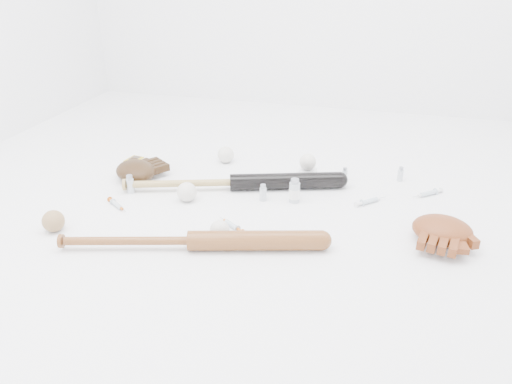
% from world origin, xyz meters
% --- Properties ---
extents(bat_dark, '(0.94, 0.37, 0.07)m').
position_xyz_m(bat_dark, '(-0.13, 0.17, 0.04)').
color(bat_dark, black).
rests_on(bat_dark, ground).
extents(bat_wood, '(0.93, 0.32, 0.07)m').
position_xyz_m(bat_wood, '(-0.13, -0.32, 0.03)').
color(bat_wood, brown).
rests_on(bat_wood, ground).
extents(glove_dark, '(0.33, 0.33, 0.09)m').
position_xyz_m(glove_dark, '(-0.58, 0.16, 0.04)').
color(glove_dark, black).
rests_on(glove_dark, ground).
extents(glove_tan, '(0.29, 0.29, 0.09)m').
position_xyz_m(glove_tan, '(0.70, -0.03, 0.04)').
color(glove_tan, '#692F13').
rests_on(glove_tan, ground).
extents(trading_card, '(0.07, 0.09, 0.00)m').
position_xyz_m(trading_card, '(-0.70, 0.36, 0.00)').
color(trading_card, gold).
rests_on(trading_card, ground).
extents(pedestal, '(0.08, 0.08, 0.04)m').
position_xyz_m(pedestal, '(0.15, 0.37, 0.02)').
color(pedestal, white).
rests_on(pedestal, ground).
extents(baseball_on_pedestal, '(0.07, 0.07, 0.07)m').
position_xyz_m(baseball_on_pedestal, '(0.15, 0.37, 0.08)').
color(baseball_on_pedestal, silver).
rests_on(baseball_on_pedestal, pedestal).
extents(baseball_left, '(0.08, 0.08, 0.08)m').
position_xyz_m(baseball_left, '(-0.28, 0.02, 0.04)').
color(baseball_left, silver).
rests_on(baseball_left, ground).
extents(baseball_upper, '(0.08, 0.08, 0.08)m').
position_xyz_m(baseball_upper, '(-0.26, 0.45, 0.04)').
color(baseball_upper, silver).
rests_on(baseball_upper, ground).
extents(baseball_mid, '(0.07, 0.07, 0.07)m').
position_xyz_m(baseball_mid, '(-0.06, -0.22, 0.03)').
color(baseball_mid, silver).
rests_on(baseball_mid, ground).
extents(baseball_aged, '(0.08, 0.08, 0.08)m').
position_xyz_m(baseball_aged, '(-0.65, -0.33, 0.04)').
color(baseball_aged, olive).
rests_on(baseball_aged, ground).
extents(syringe_0, '(0.14, 0.11, 0.02)m').
position_xyz_m(syringe_0, '(-0.53, -0.10, 0.01)').
color(syringe_0, '#ADBCC6').
rests_on(syringe_0, ground).
extents(syringe_1, '(0.14, 0.12, 0.02)m').
position_xyz_m(syringe_1, '(-0.04, -0.14, 0.01)').
color(syringe_1, '#ADBCC6').
rests_on(syringe_1, ground).
extents(syringe_2, '(0.14, 0.14, 0.02)m').
position_xyz_m(syringe_2, '(0.44, 0.19, 0.01)').
color(syringe_2, '#ADBCC6').
rests_on(syringe_2, ground).
extents(syringe_3, '(0.10, 0.15, 0.02)m').
position_xyz_m(syringe_3, '(0.70, -0.08, 0.01)').
color(syringe_3, '#ADBCC6').
rests_on(syringe_3, ground).
extents(syringe_4, '(0.15, 0.13, 0.02)m').
position_xyz_m(syringe_4, '(0.67, 0.33, 0.01)').
color(syringe_4, '#ADBCC6').
rests_on(syringe_4, ground).
extents(vial_0, '(0.03, 0.03, 0.07)m').
position_xyz_m(vial_0, '(0.55, 0.45, 0.03)').
color(vial_0, '#B2BAC3').
rests_on(vial_0, ground).
extents(vial_1, '(0.02, 0.02, 0.06)m').
position_xyz_m(vial_1, '(0.32, 0.39, 0.03)').
color(vial_1, '#B2BAC3').
rests_on(vial_1, ground).
extents(vial_2, '(0.03, 0.03, 0.07)m').
position_xyz_m(vial_2, '(0.02, 0.11, 0.04)').
color(vial_2, '#B2BAC3').
rests_on(vial_2, ground).
extents(vial_3, '(0.04, 0.04, 0.10)m').
position_xyz_m(vial_3, '(0.14, 0.13, 0.05)').
color(vial_3, '#B2BAC3').
rests_on(vial_3, ground).
extents(vial_4, '(0.03, 0.03, 0.08)m').
position_xyz_m(vial_4, '(-0.54, 0.03, 0.04)').
color(vial_4, '#B2BAC3').
rests_on(vial_4, ground).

